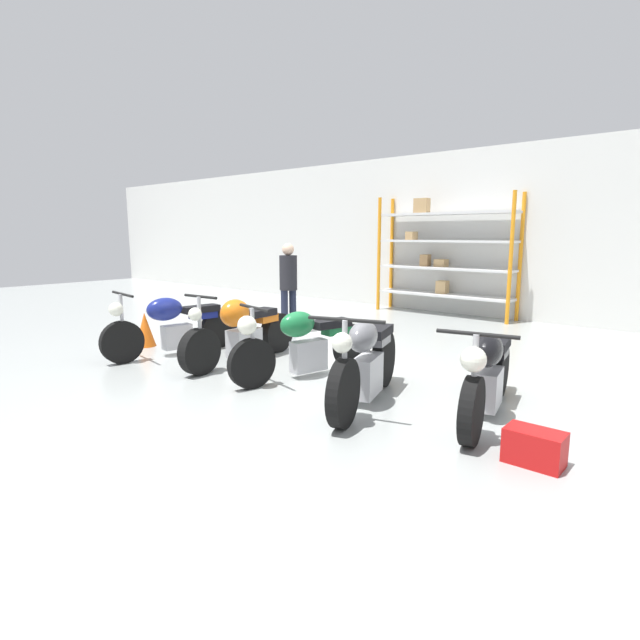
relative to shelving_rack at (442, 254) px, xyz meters
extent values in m
plane|color=#9EA3A0|center=(1.04, -5.81, -1.35)|extent=(30.00, 30.00, 0.00)
cube|color=silver|center=(1.04, 0.37, 0.45)|extent=(30.00, 0.08, 3.60)
cylinder|color=orange|center=(-1.50, -0.27, -0.04)|extent=(0.08, 0.08, 2.63)
cylinder|color=orange|center=(1.60, -0.27, -0.04)|extent=(0.08, 0.08, 2.63)
cylinder|color=orange|center=(-1.50, 0.28, -0.04)|extent=(0.08, 0.08, 2.63)
cylinder|color=orange|center=(1.60, 0.28, -0.04)|extent=(0.08, 0.08, 2.63)
cube|color=silver|center=(0.05, 0.00, -0.91)|extent=(3.10, 0.55, 0.05)
cube|color=silver|center=(0.05, 0.00, -0.31)|extent=(3.10, 0.55, 0.05)
cube|color=silver|center=(0.05, 0.00, 0.28)|extent=(3.10, 0.55, 0.05)
cube|color=silver|center=(0.05, 0.00, 0.87)|extent=(3.10, 0.55, 0.05)
cube|color=tan|center=(-0.07, 0.10, -0.21)|extent=(0.25, 0.24, 0.17)
cube|color=tan|center=(-0.01, 0.07, -0.74)|extent=(0.25, 0.27, 0.28)
cube|color=tan|center=(-0.71, -0.14, 0.40)|extent=(0.20, 0.25, 0.18)
cube|color=#A87F51|center=(-0.43, 0.03, -0.16)|extent=(0.21, 0.24, 0.26)
cube|color=tan|center=(-0.48, -0.12, 1.06)|extent=(0.33, 0.20, 0.32)
cylinder|color=black|center=(-1.39, -6.84, -1.05)|extent=(0.20, 0.61, 0.60)
cylinder|color=black|center=(-1.16, -5.32, -1.05)|extent=(0.20, 0.61, 0.60)
cube|color=#ADADB2|center=(-1.27, -6.03, -1.08)|extent=(0.26, 0.45, 0.36)
ellipsoid|color=navy|center=(-1.29, -6.20, -0.65)|extent=(0.36, 0.58, 0.34)
cube|color=black|center=(-1.21, -5.63, -0.70)|extent=(0.32, 0.60, 0.10)
cube|color=navy|center=(-1.20, -5.59, -0.79)|extent=(0.26, 0.43, 0.12)
cylinder|color=#ADADB2|center=(-1.38, -6.82, -0.72)|extent=(0.06, 0.06, 0.67)
sphere|color=silver|center=(-1.40, -6.88, -0.58)|extent=(0.20, 0.20, 0.20)
cylinder|color=black|center=(-1.38, -6.79, -0.38)|extent=(0.73, 0.14, 0.04)
cylinder|color=black|center=(-0.09, -6.48, -1.05)|extent=(0.20, 0.62, 0.60)
cylinder|color=black|center=(-0.22, -4.95, -1.05)|extent=(0.20, 0.62, 0.60)
cube|color=#ADADB2|center=(-0.16, -5.66, -1.08)|extent=(0.31, 0.50, 0.40)
ellipsoid|color=orange|center=(-0.15, -5.83, -0.64)|extent=(0.36, 0.50, 0.38)
cube|color=black|center=(-0.19, -5.33, -0.69)|extent=(0.31, 0.52, 0.10)
cube|color=orange|center=(-0.20, -5.21, -0.78)|extent=(0.26, 0.36, 0.12)
cylinder|color=#ADADB2|center=(-0.09, -6.46, -0.70)|extent=(0.05, 0.05, 0.71)
sphere|color=silver|center=(-0.09, -6.53, -0.56)|extent=(0.17, 0.17, 0.17)
cylinder|color=black|center=(-0.10, -6.43, -0.35)|extent=(0.58, 0.09, 0.04)
cylinder|color=black|center=(0.86, -6.44, -1.06)|extent=(0.23, 0.61, 0.60)
cylinder|color=black|center=(1.20, -4.93, -1.06)|extent=(0.23, 0.61, 0.60)
cube|color=#ADADB2|center=(1.04, -5.64, -1.09)|extent=(0.28, 0.50, 0.40)
ellipsoid|color=#196B38|center=(1.00, -5.80, -0.66)|extent=(0.37, 0.53, 0.32)
cube|color=black|center=(1.12, -5.29, -0.71)|extent=(0.34, 0.57, 0.10)
cube|color=#196B38|center=(1.14, -5.20, -0.80)|extent=(0.27, 0.41, 0.12)
cylinder|color=#ADADB2|center=(0.86, -6.42, -0.73)|extent=(0.06, 0.06, 0.65)
sphere|color=silver|center=(0.85, -6.49, -0.60)|extent=(0.23, 0.23, 0.23)
cylinder|color=black|center=(0.87, -6.39, -0.40)|extent=(0.65, 0.18, 0.04)
cylinder|color=black|center=(2.40, -6.69, -1.02)|extent=(0.31, 0.67, 0.66)
cylinder|color=black|center=(1.98, -5.35, -1.02)|extent=(0.31, 0.67, 0.66)
cube|color=#ADADB2|center=(2.18, -5.97, -1.06)|extent=(0.36, 0.55, 0.43)
ellipsoid|color=slate|center=(2.23, -6.14, -0.60)|extent=(0.42, 0.59, 0.32)
cube|color=black|center=(2.06, -5.61, -0.65)|extent=(0.38, 0.58, 0.10)
cube|color=slate|center=(2.05, -5.59, -0.74)|extent=(0.30, 0.42, 0.12)
cylinder|color=#ADADB2|center=(2.40, -6.67, -0.68)|extent=(0.06, 0.06, 0.68)
sphere|color=silver|center=(2.42, -6.74, -0.54)|extent=(0.19, 0.19, 0.19)
cylinder|color=black|center=(2.39, -6.64, -0.34)|extent=(0.72, 0.26, 0.04)
cylinder|color=black|center=(3.48, -6.29, -1.05)|extent=(0.25, 0.62, 0.60)
cylinder|color=black|center=(3.16, -4.80, -1.05)|extent=(0.25, 0.62, 0.60)
cube|color=#ADADB2|center=(3.31, -5.50, -1.08)|extent=(0.31, 0.49, 0.38)
ellipsoid|color=black|center=(3.35, -5.66, -0.65)|extent=(0.38, 0.55, 0.32)
cube|color=black|center=(3.23, -5.14, -0.70)|extent=(0.33, 0.56, 0.10)
cube|color=black|center=(3.22, -5.06, -0.79)|extent=(0.27, 0.40, 0.12)
cylinder|color=#ADADB2|center=(3.48, -6.27, -0.72)|extent=(0.06, 0.06, 0.66)
sphere|color=silver|center=(3.49, -6.34, -0.59)|extent=(0.22, 0.22, 0.22)
cylinder|color=black|center=(3.47, -6.25, -0.39)|extent=(0.68, 0.18, 0.04)
cylinder|color=#1E2338|center=(-1.14, -3.63, -0.96)|extent=(0.13, 0.13, 0.79)
cylinder|color=#1E2338|center=(-1.18, -3.80, -0.96)|extent=(0.13, 0.13, 0.79)
cylinder|color=#232328|center=(-1.16, -3.71, -0.26)|extent=(0.39, 0.39, 0.62)
sphere|color=beige|center=(-1.16, -3.71, 0.16)|extent=(0.21, 0.21, 0.21)
cube|color=red|center=(4.02, -6.33, -1.21)|extent=(0.44, 0.26, 0.28)
cone|color=orange|center=(-2.13, -6.05, -1.08)|extent=(0.32, 0.32, 0.55)
camera|label=1|loc=(5.12, -10.23, 0.44)|focal=28.00mm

